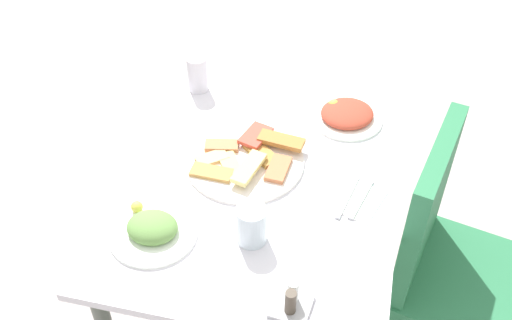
% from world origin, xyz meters
% --- Properties ---
extents(ground_plane, '(6.00, 6.00, 0.00)m').
position_xyz_m(ground_plane, '(0.00, 0.00, 0.00)').
color(ground_plane, '#BAAFAB').
extents(dining_table, '(1.04, 0.77, 0.75)m').
position_xyz_m(dining_table, '(0.00, 0.00, 0.66)').
color(dining_table, white).
rests_on(dining_table, ground_plane).
extents(dining_chair, '(0.50, 0.51, 0.92)m').
position_xyz_m(dining_chair, '(-0.00, 0.57, 0.52)').
color(dining_chair, '#2C794C').
rests_on(dining_chair, ground_plane).
extents(pide_platter, '(0.34, 0.34, 0.04)m').
position_xyz_m(pide_platter, '(-0.02, -0.06, 0.77)').
color(pide_platter, white).
rests_on(pide_platter, dining_table).
extents(salad_plate_greens, '(0.23, 0.23, 0.06)m').
position_xyz_m(salad_plate_greens, '(0.29, -0.23, 0.77)').
color(salad_plate_greens, white).
rests_on(salad_plate_greens, dining_table).
extents(salad_plate_rice, '(0.22, 0.22, 0.04)m').
position_xyz_m(salad_plate_rice, '(-0.29, 0.20, 0.77)').
color(salad_plate_rice, white).
rests_on(salad_plate_rice, dining_table).
extents(soda_can, '(0.09, 0.09, 0.12)m').
position_xyz_m(soda_can, '(-0.34, -0.30, 0.81)').
color(soda_can, silver).
rests_on(soda_can, dining_table).
extents(drinking_glass, '(0.08, 0.08, 0.11)m').
position_xyz_m(drinking_glass, '(0.25, 0.02, 0.81)').
color(drinking_glass, silver).
rests_on(drinking_glass, dining_table).
extents(paper_napkin, '(0.18, 0.18, 0.00)m').
position_xyz_m(paper_napkin, '(0.05, 0.26, 0.76)').
color(paper_napkin, white).
rests_on(paper_napkin, dining_table).
extents(fork, '(0.17, 0.05, 0.00)m').
position_xyz_m(fork, '(0.05, 0.24, 0.76)').
color(fork, silver).
rests_on(fork, paper_napkin).
extents(spoon, '(0.16, 0.06, 0.00)m').
position_xyz_m(spoon, '(0.05, 0.28, 0.76)').
color(spoon, silver).
rests_on(spoon, paper_napkin).
extents(condiment_caddy, '(0.10, 0.10, 0.08)m').
position_xyz_m(condiment_caddy, '(0.43, 0.16, 0.78)').
color(condiment_caddy, '#B2B2B7').
rests_on(condiment_caddy, dining_table).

